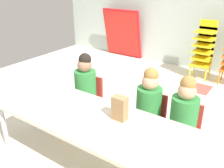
% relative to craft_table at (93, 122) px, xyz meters
% --- Properties ---
extents(ground_plane, '(6.30, 5.53, 0.02)m').
position_rel_craft_table_xyz_m(ground_plane, '(-0.19, 0.65, -0.54)').
color(ground_plane, silver).
extents(craft_table, '(2.13, 0.73, 0.57)m').
position_rel_craft_table_xyz_m(craft_table, '(0.00, 0.00, 0.00)').
color(craft_table, beige).
rests_on(craft_table, ground_plane).
extents(seated_child_near_camera, '(0.32, 0.32, 0.92)m').
position_rel_craft_table_xyz_m(seated_child_near_camera, '(-0.59, 0.59, 0.03)').
color(seated_child_near_camera, red).
rests_on(seated_child_near_camera, ground_plane).
extents(seated_child_middle_seat, '(0.32, 0.32, 0.92)m').
position_rel_craft_table_xyz_m(seated_child_middle_seat, '(0.27, 0.59, 0.03)').
color(seated_child_middle_seat, red).
rests_on(seated_child_middle_seat, ground_plane).
extents(seated_child_far_right, '(0.32, 0.31, 0.92)m').
position_rel_craft_table_xyz_m(seated_child_far_right, '(0.64, 0.59, 0.03)').
color(seated_child_far_right, red).
rests_on(seated_child_far_right, ground_plane).
extents(kid_chair_yellow_stack, '(0.32, 0.30, 1.04)m').
position_rel_craft_table_xyz_m(kid_chair_yellow_stack, '(0.15, 2.98, 0.05)').
color(kid_chair_yellow_stack, yellow).
rests_on(kid_chair_yellow_stack, ground_plane).
extents(folded_activity_table, '(0.90, 0.29, 1.09)m').
position_rel_craft_table_xyz_m(folded_activity_table, '(-1.74, 3.22, 0.01)').
color(folded_activity_table, red).
rests_on(folded_activity_table, ground_plane).
extents(paper_bag_brown, '(0.13, 0.09, 0.22)m').
position_rel_craft_table_xyz_m(paper_bag_brown, '(0.21, 0.12, 0.15)').
color(paper_bag_brown, '#9E754C').
rests_on(paper_bag_brown, craft_table).
extents(paper_plate_near_edge, '(0.18, 0.18, 0.01)m').
position_rel_craft_table_xyz_m(paper_plate_near_edge, '(-0.50, -0.03, 0.05)').
color(paper_plate_near_edge, white).
rests_on(paper_plate_near_edge, craft_table).
extents(donut_powdered_on_plate, '(0.13, 0.13, 0.04)m').
position_rel_craft_table_xyz_m(donut_powdered_on_plate, '(-0.50, -0.03, 0.07)').
color(donut_powdered_on_plate, white).
rests_on(donut_powdered_on_plate, craft_table).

